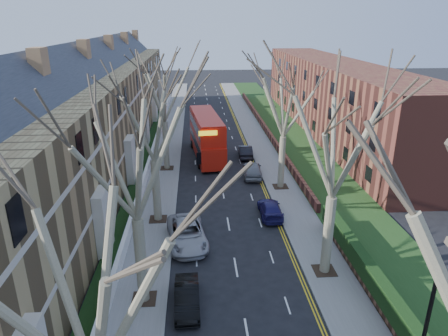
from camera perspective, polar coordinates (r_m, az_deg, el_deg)
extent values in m
cube|color=slate|center=(54.83, -7.74, 3.92)|extent=(3.00, 102.00, 0.12)
cube|color=slate|center=(55.35, 4.78, 4.20)|extent=(3.00, 102.00, 0.12)
cube|color=olive|center=(47.10, -18.14, 6.57)|extent=(9.00, 78.00, 10.00)
cube|color=#282B32|center=(46.14, -18.97, 13.81)|extent=(4.67, 78.00, 4.67)
cube|color=beige|center=(46.60, -12.60, 5.04)|extent=(0.12, 78.00, 0.35)
cube|color=beige|center=(45.82, -12.94, 9.26)|extent=(0.12, 78.00, 0.35)
cube|color=brown|center=(60.81, 15.27, 9.81)|extent=(8.00, 54.00, 10.00)
cube|color=brown|center=(59.30, 5.85, 5.77)|extent=(0.35, 54.00, 0.90)
cube|color=brown|center=(23.86, 23.72, -20.78)|extent=(0.40, 24.00, 0.60)
cube|color=black|center=(23.31, 24.05, -19.09)|extent=(0.70, 24.00, 1.20)
cube|color=white|center=(47.20, -10.30, 1.75)|extent=(0.30, 78.00, 1.00)
cube|color=#1D3D16|center=(56.19, 9.34, 4.34)|extent=(6.00, 102.00, 0.06)
cube|color=black|center=(14.46, 28.28, -12.93)|extent=(0.18, 0.50, 0.22)
cylinder|color=#756E53|center=(23.52, -11.78, -12.85)|extent=(0.64, 0.64, 5.25)
cube|color=#2D2116|center=(25.03, -11.33, -17.86)|extent=(1.40, 1.40, 0.05)
cylinder|color=#756E53|center=(32.33, -9.64, -3.24)|extent=(0.64, 0.64, 5.07)
cube|color=#2D2116|center=(33.41, -9.38, -7.21)|extent=(1.40, 1.40, 0.05)
cylinder|color=#756E53|center=(43.53, -8.30, 3.21)|extent=(0.60, 0.60, 5.25)
cube|color=#2D2116|center=(44.36, -8.13, -0.01)|extent=(1.40, 1.40, 0.05)
cylinder|color=#756E53|center=(26.27, 14.62, -9.30)|extent=(0.64, 0.64, 5.25)
cube|color=#2D2116|center=(27.63, 14.13, -14.02)|extent=(1.40, 1.40, 0.05)
cylinder|color=#756E53|center=(38.60, 8.24, 0.82)|extent=(0.60, 0.60, 5.07)
cube|color=#2D2116|center=(39.51, 8.06, -2.63)|extent=(1.40, 1.40, 0.05)
cube|color=red|center=(47.59, -2.50, 3.41)|extent=(4.00, 12.32, 2.42)
cube|color=red|center=(46.97, -2.55, 6.11)|extent=(3.94, 11.72, 2.20)
cube|color=black|center=(47.45, -2.51, 3.99)|extent=(3.92, 11.36, 0.99)
cube|color=black|center=(46.94, -2.55, 6.24)|extent=(3.89, 11.12, 0.99)
imported|color=black|center=(23.95, -5.31, -17.91)|extent=(1.49, 4.02, 1.31)
imported|color=#A3A2A7|center=(29.69, -5.30, -9.31)|extent=(3.35, 6.01, 1.59)
imported|color=navy|center=(33.74, 6.61, -5.82)|extent=(1.89, 4.41, 1.27)
imported|color=gray|center=(41.78, 4.10, -0.20)|extent=(2.26, 4.77, 1.58)
imported|color=black|center=(47.70, 3.06, 2.39)|extent=(1.72, 4.43, 1.44)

